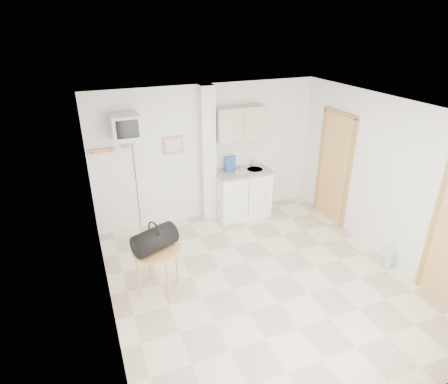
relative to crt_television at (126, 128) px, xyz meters
name	(u,v)px	position (x,y,z in m)	size (l,w,h in m)	color
ground	(262,281)	(1.45, -2.02, -1.94)	(4.50, 4.50, 0.00)	beige
room_envelope	(280,180)	(1.69, -1.93, -0.40)	(4.24, 4.54, 2.55)	white
kitchenette	(242,176)	(2.02, -0.02, -1.13)	(1.03, 0.58, 2.10)	white
crt_television	(126,128)	(0.00, 0.00, 0.00)	(0.44, 0.45, 2.15)	slate
round_table	(157,254)	(0.02, -1.64, -1.33)	(0.66, 0.66, 0.70)	#BC7B49
duffel_bag	(155,239)	(0.00, -1.67, -1.08)	(0.65, 0.52, 0.43)	black
water_bottle	(389,258)	(3.43, -2.43, -1.78)	(0.12, 0.12, 0.35)	#99C3D3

